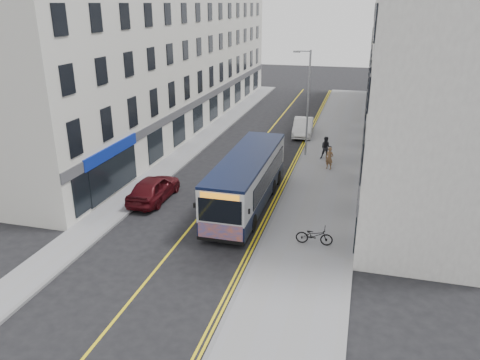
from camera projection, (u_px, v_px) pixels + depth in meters
The scene contains 17 objects.
ground at pixel (190, 228), 24.67m from camera, with size 140.00×140.00×0.00m, color black.
pavement_east at pixel (329, 166), 33.97m from camera, with size 4.50×64.00×0.12m, color gray.
pavement_west at pixel (184, 154), 36.70m from camera, with size 2.00×64.00×0.12m, color gray.
kerb_east at pixel (298, 163), 34.51m from camera, with size 0.18×64.00×0.13m, color slate.
kerb_west at pixel (196, 155), 36.45m from camera, with size 0.18×64.00×0.13m, color slate.
road_centre_line at pixel (246, 160), 35.50m from camera, with size 0.12×64.00×0.01m, color yellow.
road_dbl_yellow_inner at pixel (292, 163), 34.64m from camera, with size 0.10×64.00×0.01m, color yellow.
road_dbl_yellow_outer at pixel (295, 164), 34.59m from camera, with size 0.10×64.00×0.01m, color yellow.
terrace_east at pixel (408, 63), 38.53m from camera, with size 6.00×46.00×13.00m, color white.
terrace_west at pixel (177, 56), 43.51m from camera, with size 6.00×46.00×13.00m, color silver.
streetlamp at pixel (307, 100), 34.74m from camera, with size 1.32×0.18×8.00m.
city_bus at pixel (247, 179), 26.87m from camera, with size 2.46×10.54×3.06m.
bicycle at pixel (314, 235), 22.66m from camera, with size 0.62×1.79×0.94m, color black.
pedestrian_near at pixel (329, 158), 32.89m from camera, with size 0.58×0.38×1.58m, color brown.
pedestrian_far at pixel (326, 148), 34.99m from camera, with size 0.83×0.65×1.71m, color black.
car_white at pixel (303, 127), 41.76m from camera, with size 1.62×4.64×1.53m, color silver.
car_maroon at pixel (154, 188), 27.95m from camera, with size 1.83×4.55×1.55m, color #450B10.
Camera 1 is at (8.33, -20.71, 11.15)m, focal length 35.00 mm.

